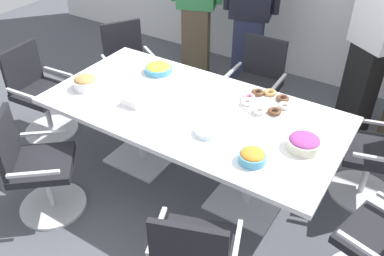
{
  "coord_description": "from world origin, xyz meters",
  "views": [
    {
      "loc": [
        1.49,
        -2.35,
        2.55
      ],
      "look_at": [
        0.0,
        0.0,
        0.55
      ],
      "focal_mm": 38.65,
      "sensor_mm": 36.0,
      "label": 1
    }
  ],
  "objects_px": {
    "conference_table": "(192,121)",
    "napkin_pile": "(135,100)",
    "office_chair_2": "(256,89)",
    "person_standing_2": "(373,37)",
    "office_chair_3": "(129,70)",
    "snack_bowl_cookies": "(85,82)",
    "person_standing_0": "(196,0)",
    "snack_bowl_chips_yellow": "(158,68)",
    "donut_platter": "(266,102)",
    "person_standing_1": "(251,9)",
    "office_chair_1": "(379,158)",
    "snack_bowl_chips_orange": "(252,156)",
    "plate_stack": "(207,131)",
    "office_chair_4": "(40,96)",
    "snack_bowl_candy_mix": "(304,142)",
    "office_chair_5": "(37,170)"
  },
  "relations": [
    {
      "from": "conference_table",
      "to": "napkin_pile",
      "type": "height_order",
      "value": "napkin_pile"
    },
    {
      "from": "office_chair_2",
      "to": "person_standing_2",
      "type": "distance_m",
      "value": 1.19
    },
    {
      "from": "office_chair_3",
      "to": "snack_bowl_cookies",
      "type": "bearing_deg",
      "value": 51.36
    },
    {
      "from": "person_standing_2",
      "to": "person_standing_0",
      "type": "bearing_deg",
      "value": 32.57
    },
    {
      "from": "snack_bowl_chips_yellow",
      "to": "office_chair_2",
      "type": "bearing_deg",
      "value": 48.7
    },
    {
      "from": "office_chair_3",
      "to": "donut_platter",
      "type": "bearing_deg",
      "value": 109.88
    },
    {
      "from": "person_standing_1",
      "to": "office_chair_3",
      "type": "bearing_deg",
      "value": 29.37
    },
    {
      "from": "office_chair_1",
      "to": "conference_table",
      "type": "bearing_deg",
      "value": 99.32
    },
    {
      "from": "office_chair_1",
      "to": "snack_bowl_chips_orange",
      "type": "xyz_separation_m",
      "value": [
        -0.69,
        -0.97,
        0.39
      ]
    },
    {
      "from": "person_standing_2",
      "to": "plate_stack",
      "type": "xyz_separation_m",
      "value": [
        -0.7,
        -1.86,
        -0.22
      ]
    },
    {
      "from": "office_chair_2",
      "to": "snack_bowl_chips_yellow",
      "type": "xyz_separation_m",
      "value": [
        -0.66,
        -0.76,
        0.38
      ]
    },
    {
      "from": "office_chair_4",
      "to": "person_standing_0",
      "type": "distance_m",
      "value": 2.08
    },
    {
      "from": "office_chair_4",
      "to": "person_standing_2",
      "type": "distance_m",
      "value": 3.27
    },
    {
      "from": "snack_bowl_chips_orange",
      "to": "snack_bowl_candy_mix",
      "type": "distance_m",
      "value": 0.4
    },
    {
      "from": "person_standing_0",
      "to": "plate_stack",
      "type": "height_order",
      "value": "person_standing_0"
    },
    {
      "from": "snack_bowl_cookies",
      "to": "napkin_pile",
      "type": "distance_m",
      "value": 0.51
    },
    {
      "from": "office_chair_5",
      "to": "person_standing_1",
      "type": "distance_m",
      "value": 2.75
    },
    {
      "from": "person_standing_1",
      "to": "donut_platter",
      "type": "bearing_deg",
      "value": 105.48
    },
    {
      "from": "office_chair_2",
      "to": "snack_bowl_candy_mix",
      "type": "height_order",
      "value": "office_chair_2"
    },
    {
      "from": "office_chair_1",
      "to": "snack_bowl_chips_orange",
      "type": "height_order",
      "value": "office_chair_1"
    },
    {
      "from": "office_chair_3",
      "to": "napkin_pile",
      "type": "distance_m",
      "value": 1.32
    },
    {
      "from": "office_chair_2",
      "to": "office_chair_4",
      "type": "bearing_deg",
      "value": 34.36
    },
    {
      "from": "person_standing_2",
      "to": "snack_bowl_chips_orange",
      "type": "distance_m",
      "value": 2.0
    },
    {
      "from": "person_standing_2",
      "to": "snack_bowl_cookies",
      "type": "bearing_deg",
      "value": 79.08
    },
    {
      "from": "person_standing_2",
      "to": "snack_bowl_chips_yellow",
      "type": "distance_m",
      "value": 2.03
    },
    {
      "from": "office_chair_2",
      "to": "person_standing_0",
      "type": "bearing_deg",
      "value": -30.76
    },
    {
      "from": "napkin_pile",
      "to": "conference_table",
      "type": "bearing_deg",
      "value": 25.21
    },
    {
      "from": "office_chair_5",
      "to": "plate_stack",
      "type": "relative_size",
      "value": 4.89
    },
    {
      "from": "person_standing_1",
      "to": "snack_bowl_candy_mix",
      "type": "xyz_separation_m",
      "value": [
        1.25,
        -1.71,
        -0.19
      ]
    },
    {
      "from": "person_standing_2",
      "to": "office_chair_2",
      "type": "bearing_deg",
      "value": 65.15
    },
    {
      "from": "office_chair_3",
      "to": "person_standing_2",
      "type": "xyz_separation_m",
      "value": [
        2.26,
        0.9,
        0.58
      ]
    },
    {
      "from": "office_chair_2",
      "to": "donut_platter",
      "type": "bearing_deg",
      "value": 116.36
    },
    {
      "from": "office_chair_3",
      "to": "office_chair_5",
      "type": "height_order",
      "value": "same"
    },
    {
      "from": "office_chair_3",
      "to": "person_standing_2",
      "type": "height_order",
      "value": "person_standing_2"
    },
    {
      "from": "office_chair_1",
      "to": "snack_bowl_cookies",
      "type": "height_order",
      "value": "office_chair_1"
    },
    {
      "from": "donut_platter",
      "to": "office_chair_1",
      "type": "bearing_deg",
      "value": 15.99
    },
    {
      "from": "office_chair_4",
      "to": "person_standing_1",
      "type": "xyz_separation_m",
      "value": [
        1.36,
        1.87,
        0.59
      ]
    },
    {
      "from": "snack_bowl_chips_orange",
      "to": "snack_bowl_candy_mix",
      "type": "height_order",
      "value": "snack_bowl_candy_mix"
    },
    {
      "from": "person_standing_1",
      "to": "snack_bowl_chips_yellow",
      "type": "distance_m",
      "value": 1.38
    },
    {
      "from": "snack_bowl_chips_yellow",
      "to": "plate_stack",
      "type": "relative_size",
      "value": 1.36
    },
    {
      "from": "snack_bowl_candy_mix",
      "to": "office_chair_4",
      "type": "bearing_deg",
      "value": -176.33
    },
    {
      "from": "snack_bowl_cookies",
      "to": "napkin_pile",
      "type": "relative_size",
      "value": 1.28
    },
    {
      "from": "plate_stack",
      "to": "napkin_pile",
      "type": "xyz_separation_m",
      "value": [
        -0.71,
        0.04,
        0.01
      ]
    },
    {
      "from": "person_standing_0",
      "to": "person_standing_2",
      "type": "bearing_deg",
      "value": 157.55
    },
    {
      "from": "person_standing_0",
      "to": "napkin_pile",
      "type": "bearing_deg",
      "value": 87.6
    },
    {
      "from": "office_chair_5",
      "to": "napkin_pile",
      "type": "height_order",
      "value": "office_chair_5"
    },
    {
      "from": "donut_platter",
      "to": "snack_bowl_cookies",
      "type": "bearing_deg",
      "value": -157.17
    },
    {
      "from": "office_chair_3",
      "to": "person_standing_1",
      "type": "bearing_deg",
      "value": 166.19
    },
    {
      "from": "person_standing_0",
      "to": "person_standing_1",
      "type": "bearing_deg",
      "value": 157.88
    },
    {
      "from": "snack_bowl_candy_mix",
      "to": "office_chair_3",
      "type": "bearing_deg",
      "value": 161.53
    }
  ]
}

